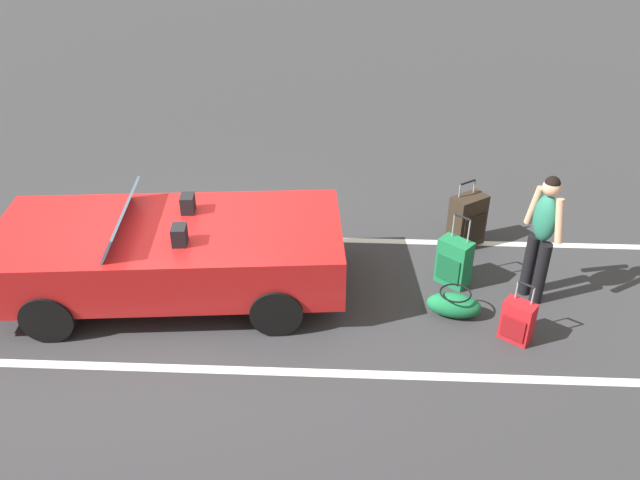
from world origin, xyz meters
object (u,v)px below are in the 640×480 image
at_px(suitcase_large_black, 467,221).
at_px(traveler_person, 542,232).
at_px(duffel_bag, 454,305).
at_px(suitcase_small_carryon, 517,321).
at_px(convertible_car, 153,253).
at_px(suitcase_medium_bright, 454,262).

distance_m(suitcase_large_black, traveler_person, 1.48).
bearing_deg(duffel_bag, suitcase_small_carryon, 148.52).
bearing_deg(traveler_person, suitcase_small_carryon, 37.72).
xyz_separation_m(convertible_car, traveler_person, (-4.60, -0.12, 0.34)).
bearing_deg(traveler_person, convertible_car, -27.38).
bearing_deg(suitcase_large_black, traveler_person, -7.48).
xyz_separation_m(suitcase_small_carryon, duffel_bag, (0.64, -0.39, -0.09)).
distance_m(convertible_car, suitcase_medium_bright, 3.71).
xyz_separation_m(duffel_bag, traveler_person, (-1.00, -0.42, 0.77)).
relative_size(suitcase_small_carryon, duffel_bag, 1.07).
bearing_deg(suitcase_small_carryon, suitcase_medium_bright, -116.14).
relative_size(suitcase_large_black, suitcase_small_carryon, 1.28).
height_order(suitcase_large_black, traveler_person, traveler_person).
relative_size(convertible_car, traveler_person, 2.59).
xyz_separation_m(suitcase_large_black, duffel_bag, (0.37, 1.63, -0.21)).
distance_m(duffel_bag, traveler_person, 1.33).
relative_size(duffel_bag, traveler_person, 0.41).
height_order(convertible_car, suitcase_medium_bright, convertible_car).
relative_size(suitcase_medium_bright, traveler_person, 0.57).
bearing_deg(convertible_car, duffel_bag, 170.06).
bearing_deg(suitcase_large_black, convertible_car, -106.41).
xyz_separation_m(convertible_car, suitcase_small_carryon, (-4.25, 0.70, -0.34)).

